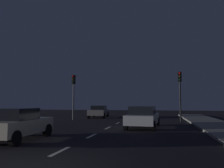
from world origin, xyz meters
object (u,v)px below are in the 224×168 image
object	(u,v)px
car_adjacent_lane	(16,124)
traffic_signal_right	(180,86)
car_oncoming_far	(99,111)
traffic_signal_left	(73,88)
car_stopped_ahead	(143,117)

from	to	relation	value
car_adjacent_lane	traffic_signal_right	bearing A→B (deg)	54.78
car_adjacent_lane	car_oncoming_far	size ratio (longest dim) A/B	0.95
traffic_signal_left	traffic_signal_right	distance (m)	10.26
car_stopped_ahead	car_oncoming_far	size ratio (longest dim) A/B	1.10
car_adjacent_lane	car_stopped_ahead	bearing A→B (deg)	49.81
car_oncoming_far	traffic_signal_right	bearing A→B (deg)	-25.68
traffic_signal_left	car_oncoming_far	size ratio (longest dim) A/B	1.11
traffic_signal_left	car_stopped_ahead	world-z (taller)	traffic_signal_left
car_stopped_ahead	traffic_signal_right	bearing A→B (deg)	61.43
traffic_signal_left	car_oncoming_far	xyz separation A→B (m)	(1.47, 4.23, -2.45)
car_stopped_ahead	car_oncoming_far	world-z (taller)	car_stopped_ahead
traffic_signal_right	car_stopped_ahead	size ratio (longest dim) A/B	1.02
traffic_signal_left	car_stopped_ahead	xyz separation A→B (m)	(7.28, -5.47, -2.42)
car_adjacent_lane	car_oncoming_far	xyz separation A→B (m)	(-0.43, 16.07, -0.03)
traffic_signal_right	car_stopped_ahead	world-z (taller)	traffic_signal_right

